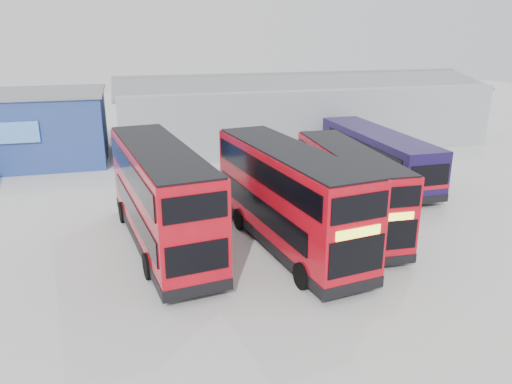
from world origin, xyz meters
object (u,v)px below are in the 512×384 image
object	(u,v)px
office_block	(19,128)
double_decker_centre	(288,199)
double_decker_left	(162,199)
double_decker_right	(348,190)
single_decker_blue	(376,156)
maintenance_shed	(296,111)

from	to	relation	value
office_block	double_decker_centre	distance (m)	24.00
double_decker_centre	double_decker_left	bearing A→B (deg)	157.04
double_decker_centre	double_decker_right	size ratio (longest dim) A/B	1.15
single_decker_blue	maintenance_shed	bearing A→B (deg)	-85.76
double_decker_left	double_decker_centre	distance (m)	5.64
double_decker_right	double_decker_left	bearing A→B (deg)	-178.68
double_decker_left	double_decker_centre	size ratio (longest dim) A/B	1.02
office_block	single_decker_blue	distance (m)	25.57
office_block	double_decker_left	distance (m)	19.95
office_block	double_decker_left	world-z (taller)	office_block
double_decker_right	office_block	bearing A→B (deg)	136.97
double_decker_left	double_decker_centre	world-z (taller)	double_decker_left
office_block	double_decker_centre	size ratio (longest dim) A/B	1.11
office_block	double_decker_right	bearing A→B (deg)	-45.30
maintenance_shed	double_decker_left	world-z (taller)	maintenance_shed
office_block	double_decker_right	xyz separation A→B (m)	(17.84, -18.02, -0.56)
maintenance_shed	single_decker_blue	world-z (taller)	maintenance_shed
maintenance_shed	double_decker_left	bearing A→B (deg)	-123.45
maintenance_shed	double_decker_left	size ratio (longest dim) A/B	2.70
office_block	double_decker_right	distance (m)	25.36
double_decker_left	single_decker_blue	distance (m)	15.96
office_block	double_decker_centre	bearing A→B (deg)	-53.31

